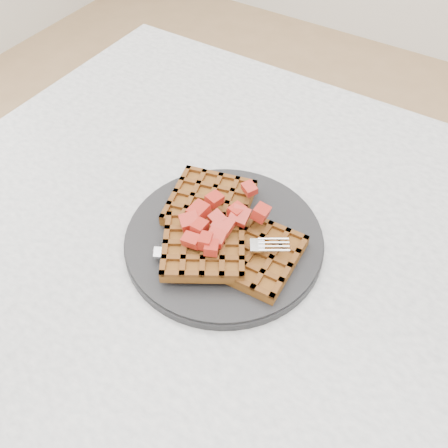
% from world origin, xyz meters
% --- Properties ---
extents(table, '(1.20, 0.80, 0.75)m').
position_xyz_m(table, '(0.00, 0.00, 0.64)').
color(table, silver).
rests_on(table, ground).
extents(plate, '(0.27, 0.27, 0.02)m').
position_xyz_m(plate, '(-0.13, -0.02, 0.76)').
color(plate, black).
rests_on(plate, table).
extents(waffles, '(0.22, 0.21, 0.03)m').
position_xyz_m(waffles, '(-0.13, -0.03, 0.78)').
color(waffles, brown).
rests_on(waffles, plate).
extents(strawberry_pile, '(0.15, 0.15, 0.02)m').
position_xyz_m(strawberry_pile, '(-0.13, -0.02, 0.80)').
color(strawberry_pile, maroon).
rests_on(strawberry_pile, waffles).
extents(fork, '(0.17, 0.12, 0.02)m').
position_xyz_m(fork, '(-0.10, -0.05, 0.77)').
color(fork, silver).
rests_on(fork, plate).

